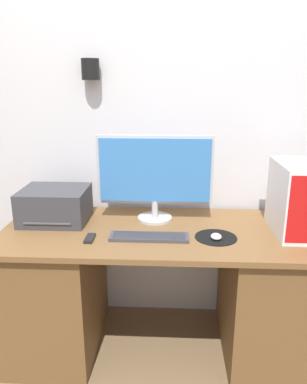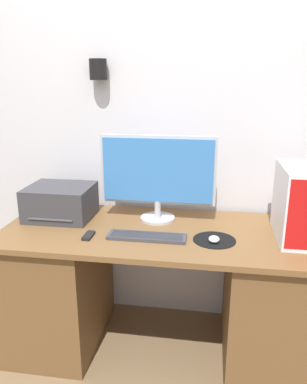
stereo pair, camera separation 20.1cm
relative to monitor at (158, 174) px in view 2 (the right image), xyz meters
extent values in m
cube|color=silver|center=(0.04, 0.26, 0.30)|extent=(6.40, 0.05, 2.70)
cylinder|color=black|center=(-0.39, 0.18, 0.57)|extent=(0.10, 0.10, 0.12)
cube|color=brown|center=(0.04, -0.16, -0.30)|extent=(1.76, 0.74, 0.03)
cube|color=brown|center=(-0.58, -0.16, -0.68)|extent=(0.49, 0.68, 0.74)
cube|color=brown|center=(0.66, -0.16, -0.68)|extent=(0.49, 0.68, 0.74)
cylinder|color=#B7B7BC|center=(0.00, 0.00, -0.27)|extent=(0.20, 0.20, 0.02)
cylinder|color=#B7B7BC|center=(0.00, 0.00, -0.21)|extent=(0.04, 0.04, 0.10)
cube|color=#B7B7BC|center=(0.00, 0.01, 0.02)|extent=(0.67, 0.03, 0.40)
cube|color=#387AC6|center=(0.00, -0.01, 0.02)|extent=(0.64, 0.01, 0.37)
cube|color=#3D3D42|center=(-0.02, -0.28, -0.27)|extent=(0.41, 0.11, 0.02)
cube|color=#5B5B60|center=(-0.02, -0.28, -0.27)|extent=(0.38, 0.10, 0.01)
cylinder|color=black|center=(0.33, -0.26, -0.28)|extent=(0.22, 0.22, 0.00)
ellipsoid|color=silver|center=(0.33, -0.28, -0.26)|extent=(0.06, 0.07, 0.03)
cube|color=white|center=(0.75, -0.15, -0.09)|extent=(0.20, 0.39, 0.38)
cube|color=#38383D|center=(-0.58, -0.05, -0.18)|extent=(0.38, 0.32, 0.19)
cube|color=#515156|center=(-0.58, -0.15, -0.24)|extent=(0.26, 0.14, 0.01)
cube|color=black|center=(-0.32, -0.32, -0.27)|extent=(0.04, 0.11, 0.02)
camera|label=1|loc=(0.10, -2.09, 0.52)|focal=35.00mm
camera|label=2|loc=(0.30, -2.07, 0.52)|focal=35.00mm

